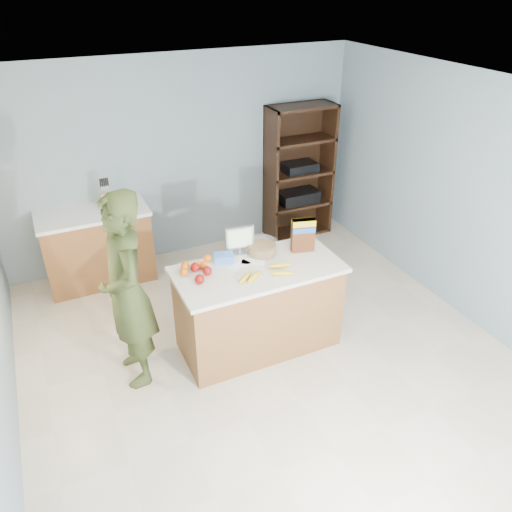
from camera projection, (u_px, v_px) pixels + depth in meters
name	position (u px, v px, depth m)	size (l,w,h in m)	color
floor	(271.00, 362.00, 4.82)	(4.50, 5.00, 0.02)	beige
walls	(274.00, 205.00, 3.99)	(4.52, 5.02, 2.51)	gray
counter_peninsula	(258.00, 310.00, 4.84)	(1.56, 0.76, 0.90)	brown
back_cabinet	(98.00, 246.00, 5.88)	(1.24, 0.62, 0.90)	brown
shelving_unit	(297.00, 174.00, 6.79)	(0.90, 0.40, 1.80)	black
person	(127.00, 292.00, 4.23)	(0.67, 0.44, 1.82)	#313B19
knife_block	(107.00, 201.00, 5.63)	(0.12, 0.10, 0.31)	tan
envelopes	(246.00, 263.00, 4.67)	(0.39, 0.20, 0.00)	white
bananas	(265.00, 273.00, 4.47)	(0.58, 0.24, 0.05)	gold
apples	(201.00, 272.00, 4.45)	(0.20, 0.29, 0.09)	maroon
oranges	(194.00, 265.00, 4.57)	(0.35, 0.22, 0.07)	#EA5D0E
blue_carton	(224.00, 258.00, 4.68)	(0.18, 0.12, 0.08)	blue
salad_bowl	(262.00, 248.00, 4.80)	(0.30, 0.30, 0.13)	#267219
tv	(240.00, 239.00, 4.75)	(0.28, 0.12, 0.28)	silver
cereal_box	(303.00, 233.00, 4.78)	(0.24, 0.14, 0.33)	#592B14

